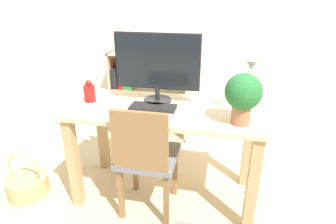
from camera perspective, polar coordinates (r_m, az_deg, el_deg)
The scene contains 11 objects.
ground_plane at distance 2.38m, azimuth -0.51°, elevation -15.97°, with size 10.00×10.00×0.00m, color #CCB284.
wall_back at distance 2.98m, azimuth 4.35°, elevation 19.40°, with size 8.00×0.05×2.60m.
desk at distance 2.05m, azimuth -0.57°, elevation -2.99°, with size 1.36×0.62×0.75m.
monitor at distance 2.03m, azimuth -2.22°, elevation 9.66°, with size 0.62×0.21×0.50m.
keyboard at distance 1.98m, azimuth -3.04°, elevation 1.00°, with size 0.33×0.14×0.02m.
vase at distance 2.16m, azimuth -15.66°, elevation 3.86°, with size 0.08×0.08×0.17m.
desk_lamp at distance 1.90m, azimuth 16.19°, elevation 6.06°, with size 0.10×0.19×0.37m.
potted_plant at distance 1.74m, azimuth 15.02°, elevation 3.41°, with size 0.22×0.22×0.32m.
chair at distance 1.94m, azimuth -4.49°, elevation -8.98°, with size 0.40×0.40×0.86m.
bookshelf at distance 3.12m, azimuth -6.40°, elevation 3.11°, with size 0.84×0.28×0.92m.
basket at distance 2.58m, azimuth -26.65°, elevation -12.95°, with size 0.32×0.32×0.37m.
Camera 1 is at (0.39, -1.79, 1.51)m, focal length 30.00 mm.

